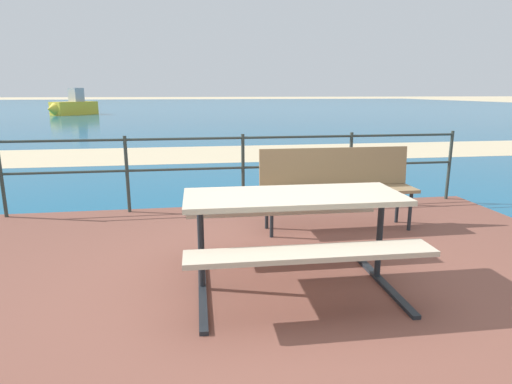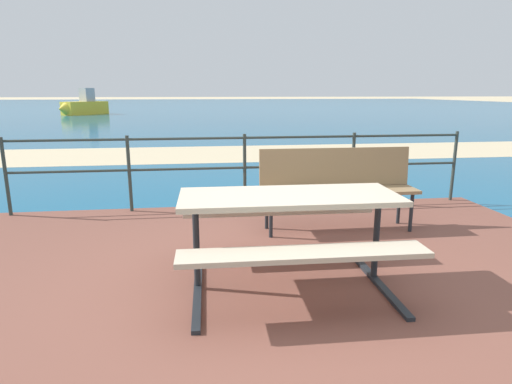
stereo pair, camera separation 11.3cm
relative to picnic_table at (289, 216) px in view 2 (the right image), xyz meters
name	(u,v)px [view 2 (the right image)]	position (x,y,z in m)	size (l,w,h in m)	color
ground_plane	(278,297)	(-0.09, -0.10, -0.63)	(240.00, 240.00, 0.00)	beige
patio_paving	(278,293)	(-0.09, -0.10, -0.60)	(6.40, 5.20, 0.06)	brown
sea_water	(205,108)	(-0.09, 39.90, -0.63)	(90.00, 90.00, 0.01)	#145B84
beach_strip	(223,154)	(-0.09, 7.84, -0.63)	(54.00, 3.00, 0.01)	beige
picnic_table	(289,216)	(0.00, 0.00, 0.00)	(1.70, 1.38, 0.74)	#BCAD93
park_bench	(337,181)	(0.83, 1.36, -0.03)	(1.72, 0.42, 0.90)	#8C704C
railing_fence	(245,161)	(-0.09, 2.38, 0.05)	(5.94, 0.04, 0.98)	#2D3833
boat_near	(84,106)	(-8.43, 27.84, -0.07)	(2.94, 3.42, 1.78)	yellow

